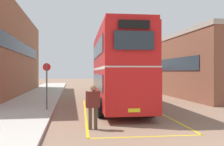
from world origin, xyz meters
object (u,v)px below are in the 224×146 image
at_px(double_decker_bus, 118,68).
at_px(bus_stop_sign, 47,82).
at_px(pedestrian_boarding, 93,103).
at_px(single_deck_bus, 112,76).

bearing_deg(double_decker_bus, bus_stop_sign, -171.23).
bearing_deg(pedestrian_boarding, single_deck_bus, 79.15).
relative_size(single_deck_bus, bus_stop_sign, 3.79).
xyz_separation_m(double_decker_bus, bus_stop_sign, (-4.18, -0.65, -0.79)).
xyz_separation_m(single_deck_bus, bus_stop_sign, (-7.10, -20.73, 0.08)).
distance_m(double_decker_bus, single_deck_bus, 20.31).
bearing_deg(double_decker_bus, single_deck_bus, 81.74).
bearing_deg(single_deck_bus, bus_stop_sign, -108.91).
distance_m(double_decker_bus, bus_stop_sign, 4.31).
bearing_deg(bus_stop_sign, double_decker_bus, 8.77).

